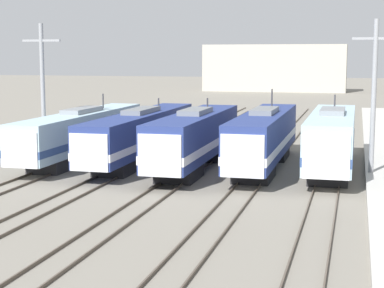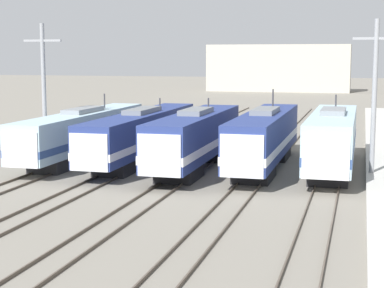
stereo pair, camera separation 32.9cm
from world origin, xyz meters
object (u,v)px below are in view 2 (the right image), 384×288
locomotive_center (194,139)px  catenary_tower_right (374,96)px  locomotive_center_left (140,135)px  catenary_tower_left (44,91)px  locomotive_center_right (264,139)px  locomotive_far_left (81,134)px  locomotive_far_right (332,140)px

locomotive_center → catenary_tower_right: size_ratio=1.66×
locomotive_center_left → catenary_tower_left: bearing=-161.8°
locomotive_center_right → locomotive_far_left: bearing=178.2°
locomotive_center_right → catenary_tower_left: bearing=-174.6°
locomotive_center_left → locomotive_center_right: 9.42m
locomotive_center → locomotive_far_left: bearing=169.4°
locomotive_center_left → locomotive_center: (4.70, -2.01, 0.10)m
locomotive_center → locomotive_far_right: bearing=8.0°
locomotive_far_left → locomotive_far_right: (18.80, -0.44, 0.18)m
locomotive_center → locomotive_far_right: (9.40, 1.32, 0.05)m
locomotive_far_left → locomotive_far_right: size_ratio=1.17×
locomotive_center_left → locomotive_far_right: (14.10, -0.68, 0.15)m
locomotive_center → locomotive_center_right: (4.70, 1.32, 0.01)m
locomotive_far_left → locomotive_center: size_ratio=1.13×
locomotive_far_left → locomotive_center: (9.40, -1.76, 0.13)m
locomotive_far_right → catenary_tower_left: 21.06m
locomotive_center → locomotive_center_right: bearing=15.7°
locomotive_center_right → catenary_tower_right: bearing=-11.6°
locomotive_center → catenary_tower_left: catenary_tower_left is taller
locomotive_center_right → catenary_tower_left: size_ratio=1.74×
locomotive_far_left → locomotive_center_right: size_ratio=1.08×
catenary_tower_left → locomotive_center_right: bearing=5.4°
locomotive_center_right → catenary_tower_right: 8.14m
locomotive_far_right → catenary_tower_right: bearing=-29.8°
locomotive_far_left → catenary_tower_right: 21.77m
locomotive_center_left → locomotive_far_right: size_ratio=1.20×
locomotive_center_right → locomotive_center_left: bearing=175.8°
locomotive_center_right → locomotive_far_right: locomotive_center_right is taller
locomotive_center_left → catenary_tower_left: size_ratio=1.93×
locomotive_center_left → catenary_tower_left: 7.76m
locomotive_center_left → catenary_tower_left: catenary_tower_left is taller
locomotive_far_right → catenary_tower_left: (-20.77, -1.50, 3.16)m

